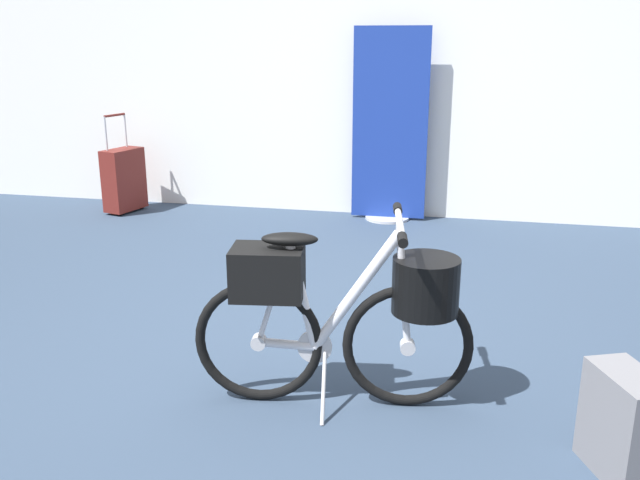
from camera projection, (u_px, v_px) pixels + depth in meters
The scene contains 6 objects.
ground_plane at pixel (287, 370), 3.03m from camera, with size 8.16×8.16×0.00m, color #2D3D51.
back_wall at pixel (380, 39), 5.37m from camera, with size 8.16×0.10×2.85m, color white.
floor_banner_stand at pixel (390, 137), 5.38m from camera, with size 0.60×0.36×1.53m.
folding_bike_foreground at pixel (345, 307), 2.64m from camera, with size 1.11×0.53×0.79m.
rolling_suitcase at pixel (124, 179), 5.73m from camera, with size 0.27×0.39×0.83m.
backpack_on_floor at pixel (625, 426), 2.26m from camera, with size 0.27×0.34×0.38m.
Camera 1 is at (0.73, -2.64, 1.43)m, focal length 37.82 mm.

